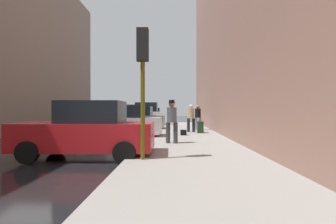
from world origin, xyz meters
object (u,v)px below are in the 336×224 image
(parked_gray_coupe, at_px, (137,119))
(parked_blue_sedan, at_px, (151,116))
(parked_white_van, at_px, (145,115))
(pedestrian_in_jeans, at_px, (198,116))
(pedestrian_in_tan_coat, at_px, (191,117))
(pedestrian_with_beanie, at_px, (172,119))
(rolling_suitcase, at_px, (200,127))
(traffic_light, at_px, (143,65))
(fire_hydrant, at_px, (156,130))
(parked_silver_sedan, at_px, (123,122))
(parked_red_hatchback, at_px, (88,131))
(duffel_bag, at_px, (183,132))

(parked_gray_coupe, xyz_separation_m, parked_blue_sedan, (0.00, 12.40, 0.00))
(parked_white_van, relative_size, pedestrian_in_jeans, 2.70)
(parked_gray_coupe, bearing_deg, pedestrian_in_tan_coat, -40.85)
(parked_blue_sedan, height_order, pedestrian_in_jeans, pedestrian_in_jeans)
(pedestrian_with_beanie, bearing_deg, pedestrian_in_tan_coat, 77.95)
(parked_white_van, bearing_deg, parked_gray_coupe, -90.00)
(rolling_suitcase, bearing_deg, traffic_light, -106.33)
(fire_hydrant, bearing_deg, pedestrian_with_beanie, -72.26)
(parked_silver_sedan, bearing_deg, pedestrian_in_jeans, 42.84)
(parked_red_hatchback, relative_size, traffic_light, 1.17)
(fire_hydrant, xyz_separation_m, duffel_bag, (1.46, 0.88, -0.21))
(parked_gray_coupe, bearing_deg, traffic_light, -81.49)
(parked_red_hatchback, xyz_separation_m, pedestrian_in_jeans, (4.42, 9.88, 0.26))
(parked_white_van, relative_size, parked_blue_sedan, 1.10)
(parked_silver_sedan, xyz_separation_m, pedestrian_with_beanie, (2.64, -3.23, 0.29))
(parked_red_hatchback, relative_size, parked_silver_sedan, 0.99)
(parked_silver_sedan, relative_size, parked_white_van, 0.92)
(parked_red_hatchback, distance_m, duffel_bag, 6.89)
(parked_silver_sedan, bearing_deg, pedestrian_in_tan_coat, 31.11)
(parked_silver_sedan, xyz_separation_m, parked_blue_sedan, (0.00, 18.02, 0.00))
(pedestrian_in_tan_coat, xyz_separation_m, duffel_bag, (-0.56, -2.04, -0.81))
(parked_blue_sedan, distance_m, pedestrian_in_jeans, 14.61)
(pedestrian_with_beanie, bearing_deg, parked_white_van, 100.21)
(parked_silver_sedan, xyz_separation_m, fire_hydrant, (1.80, -0.61, -0.35))
(parked_red_hatchback, distance_m, parked_blue_sedan, 23.80)
(fire_hydrant, relative_size, traffic_light, 0.20)
(pedestrian_in_tan_coat, bearing_deg, pedestrian_in_jeans, 71.61)
(parked_gray_coupe, distance_m, duffel_bag, 6.29)
(parked_silver_sedan, bearing_deg, pedestrian_with_beanie, -50.72)
(parked_white_van, relative_size, duffel_bag, 10.49)
(pedestrian_in_jeans, xyz_separation_m, pedestrian_with_beanie, (-1.78, -7.33, 0.03))
(rolling_suitcase, xyz_separation_m, duffel_bag, (-1.07, -1.42, -0.20))
(traffic_light, bearing_deg, pedestrian_with_beanie, 77.47)
(parked_red_hatchback, bearing_deg, parked_blue_sedan, 90.00)
(parked_blue_sedan, height_order, pedestrian_with_beanie, pedestrian_with_beanie)
(pedestrian_with_beanie, height_order, duffel_bag, pedestrian_with_beanie)
(parked_gray_coupe, xyz_separation_m, pedestrian_in_tan_coat, (3.82, -3.31, 0.26))
(parked_blue_sedan, distance_m, fire_hydrant, 18.72)
(parked_silver_sedan, distance_m, duffel_bag, 3.33)
(parked_blue_sedan, xyz_separation_m, duffel_bag, (3.27, -17.75, -0.56))
(parked_silver_sedan, relative_size, duffel_bag, 9.68)
(pedestrian_in_jeans, bearing_deg, parked_gray_coupe, 161.06)
(pedestrian_in_jeans, bearing_deg, pedestrian_in_tan_coat, -108.39)
(pedestrian_in_tan_coat, bearing_deg, duffel_bag, -105.29)
(parked_gray_coupe, bearing_deg, parked_silver_sedan, -90.00)
(fire_hydrant, height_order, pedestrian_in_tan_coat, pedestrian_in_tan_coat)
(parked_silver_sedan, distance_m, parked_white_van, 11.44)
(parked_gray_coupe, bearing_deg, parked_red_hatchback, -90.00)
(parked_red_hatchback, relative_size, pedestrian_in_tan_coat, 2.47)
(parked_gray_coupe, height_order, pedestrian_with_beanie, pedestrian_with_beanie)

